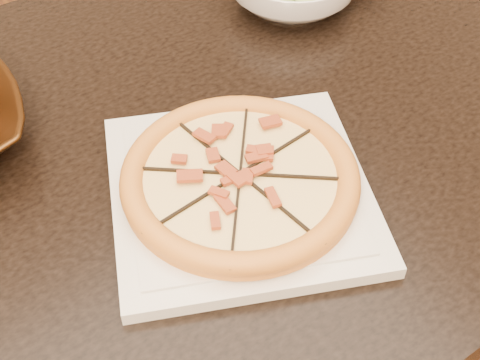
{
  "coord_description": "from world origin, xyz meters",
  "views": [
    {
      "loc": [
        -0.43,
        -0.56,
        1.36
      ],
      "look_at": [
        -0.11,
        -0.11,
        0.78
      ],
      "focal_mm": 50.0,
      "sensor_mm": 36.0,
      "label": 1
    }
  ],
  "objects": [
    {
      "name": "plate",
      "position": [
        -0.11,
        -0.11,
        0.76
      ],
      "size": [
        0.41,
        0.41,
        0.02
      ],
      "color": "silver",
      "rests_on": "dining_table"
    },
    {
      "name": "dining_table",
      "position": [
        -0.2,
        0.03,
        0.65
      ],
      "size": [
        1.4,
        0.9,
        0.75
      ],
      "color": "black",
      "rests_on": "floor"
    },
    {
      "name": "pizza",
      "position": [
        -0.11,
        -0.11,
        0.78
      ],
      "size": [
        0.29,
        0.29,
        0.03
      ],
      "color": "orange",
      "rests_on": "plate"
    }
  ]
}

